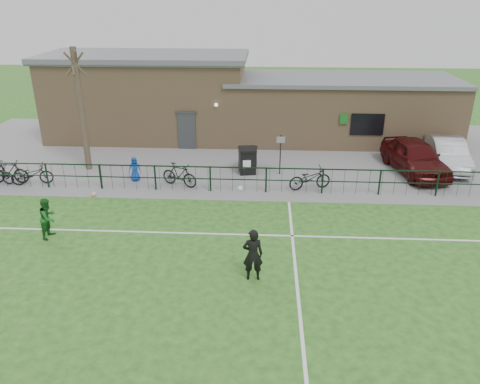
# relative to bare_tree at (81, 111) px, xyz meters

# --- Properties ---
(ground) EXTENTS (90.00, 90.00, 0.00)m
(ground) POSITION_rel_bare_tree_xyz_m (8.00, -10.50, -3.00)
(ground) COLOR #255A1A
(ground) RESTS_ON ground
(paving_strip) EXTENTS (34.00, 13.00, 0.02)m
(paving_strip) POSITION_rel_bare_tree_xyz_m (8.00, 3.00, -2.99)
(paving_strip) COLOR slate
(paving_strip) RESTS_ON ground
(pitch_line_touch) EXTENTS (28.00, 0.10, 0.01)m
(pitch_line_touch) POSITION_rel_bare_tree_xyz_m (8.00, -2.70, -3.00)
(pitch_line_touch) COLOR white
(pitch_line_touch) RESTS_ON ground
(pitch_line_mid) EXTENTS (28.00, 0.10, 0.01)m
(pitch_line_mid) POSITION_rel_bare_tree_xyz_m (8.00, -6.50, -3.00)
(pitch_line_mid) COLOR white
(pitch_line_mid) RESTS_ON ground
(pitch_line_perp) EXTENTS (0.10, 16.00, 0.01)m
(pitch_line_perp) POSITION_rel_bare_tree_xyz_m (10.00, -10.50, -3.00)
(pitch_line_perp) COLOR white
(pitch_line_perp) RESTS_ON ground
(perimeter_fence) EXTENTS (28.00, 0.10, 1.20)m
(perimeter_fence) POSITION_rel_bare_tree_xyz_m (8.00, -2.50, -2.40)
(perimeter_fence) COLOR black
(perimeter_fence) RESTS_ON ground
(bare_tree) EXTENTS (0.30, 0.30, 6.00)m
(bare_tree) POSITION_rel_bare_tree_xyz_m (0.00, 0.00, 0.00)
(bare_tree) COLOR #453529
(bare_tree) RESTS_ON ground
(wheelie_bin_left) EXTENTS (0.70, 0.79, 1.02)m
(wheelie_bin_left) POSITION_rel_bare_tree_xyz_m (8.17, 0.44, -2.47)
(wheelie_bin_left) COLOR black
(wheelie_bin_left) RESTS_ON paving_strip
(wheelie_bin_right) EXTENTS (0.92, 1.00, 1.18)m
(wheelie_bin_right) POSITION_rel_bare_tree_xyz_m (8.06, -0.09, -2.39)
(wheelie_bin_right) COLOR black
(wheelie_bin_right) RESTS_ON paving_strip
(sign_post) EXTENTS (0.07, 0.07, 2.00)m
(sign_post) POSITION_rel_bare_tree_xyz_m (9.67, -0.20, -1.98)
(sign_post) COLOR black
(sign_post) RESTS_ON paving_strip
(car_maroon) EXTENTS (2.76, 5.07, 1.64)m
(car_maroon) POSITION_rel_bare_tree_xyz_m (16.31, 0.40, -2.16)
(car_maroon) COLOR #410B0C
(car_maroon) RESTS_ON paving_strip
(car_silver) EXTENTS (2.04, 4.60, 1.47)m
(car_silver) POSITION_rel_bare_tree_xyz_m (18.19, 1.22, -2.25)
(car_silver) COLOR #A8AAB0
(car_silver) RESTS_ON paving_strip
(bicycle_b) EXTENTS (1.90, 0.56, 1.13)m
(bicycle_b) POSITION_rel_bare_tree_xyz_m (-3.02, -2.10, -2.41)
(bicycle_b) COLOR black
(bicycle_b) RESTS_ON paving_strip
(bicycle_c) EXTENTS (1.98, 1.10, 0.98)m
(bicycle_c) POSITION_rel_bare_tree_xyz_m (-1.88, -2.17, -2.49)
(bicycle_c) COLOR black
(bicycle_c) RESTS_ON paving_strip
(bicycle_d) EXTENTS (1.88, 1.19, 1.10)m
(bicycle_d) POSITION_rel_bare_tree_xyz_m (5.01, -1.99, -2.43)
(bicycle_d) COLOR black
(bicycle_d) RESTS_ON paving_strip
(bicycle_e) EXTENTS (2.09, 1.25, 1.04)m
(bicycle_e) POSITION_rel_bare_tree_xyz_m (10.98, -2.03, -2.46)
(bicycle_e) COLOR black
(bicycle_e) RESTS_ON paving_strip
(spectator_child) EXTENTS (0.64, 0.49, 1.18)m
(spectator_child) POSITION_rel_bare_tree_xyz_m (2.79, -1.47, -2.39)
(spectator_child) COLOR #1242AD
(spectator_child) RESTS_ON paving_strip
(goalkeeper_kick) EXTENTS (1.02, 3.45, 1.87)m
(goalkeeper_kick) POSITION_rel_bare_tree_xyz_m (8.60, -9.29, -2.11)
(goalkeeper_kick) COLOR black
(goalkeeper_kick) RESTS_ON ground
(outfield_player) EXTENTS (0.68, 0.82, 1.53)m
(outfield_player) POSITION_rel_bare_tree_xyz_m (1.07, -7.01, -2.23)
(outfield_player) COLOR #1A5D21
(outfield_player) RESTS_ON ground
(ball_ground) EXTENTS (0.23, 0.23, 0.23)m
(ball_ground) POSITION_rel_bare_tree_xyz_m (1.41, -3.37, -2.88)
(ball_ground) COLOR silver
(ball_ground) RESTS_ON ground
(clubhouse) EXTENTS (24.25, 5.40, 4.96)m
(clubhouse) POSITION_rel_bare_tree_xyz_m (7.12, 6.00, -0.78)
(clubhouse) COLOR tan
(clubhouse) RESTS_ON ground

